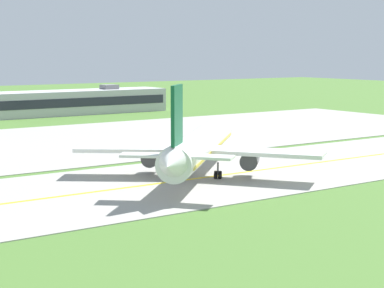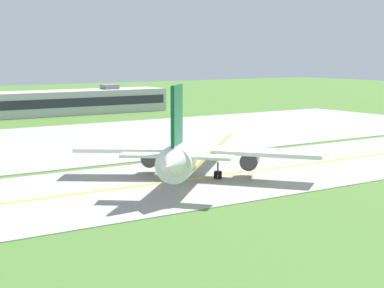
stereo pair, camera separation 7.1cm
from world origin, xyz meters
TOP-DOWN VIEW (x-y plane):
  - ground_plane at (0.00, 0.00)m, footprint 500.00×500.00m
  - taxiway_strip at (0.00, 0.00)m, footprint 240.00×28.00m
  - apron_pad at (10.00, 42.00)m, footprint 140.00×52.00m
  - taxiway_centreline at (0.00, 0.00)m, footprint 220.00×0.60m
  - airplane_lead at (-7.97, 1.36)m, footprint 31.26×31.20m
  - service_truck_fuel at (17.81, 34.55)m, footprint 5.54×5.83m
  - terminal_building at (16.39, 92.67)m, footprint 48.95×11.33m

SIDE VIEW (x-z plane):
  - ground_plane at x=0.00m, z-range 0.00..0.00m
  - taxiway_strip at x=0.00m, z-range 0.00..0.10m
  - apron_pad at x=10.00m, z-range 0.00..0.10m
  - taxiway_centreline at x=0.00m, z-range 0.10..0.11m
  - service_truck_fuel at x=17.81m, z-range 0.23..2.83m
  - terminal_building at x=16.39m, z-range -0.58..6.86m
  - airplane_lead at x=-7.97m, z-range -2.22..10.48m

